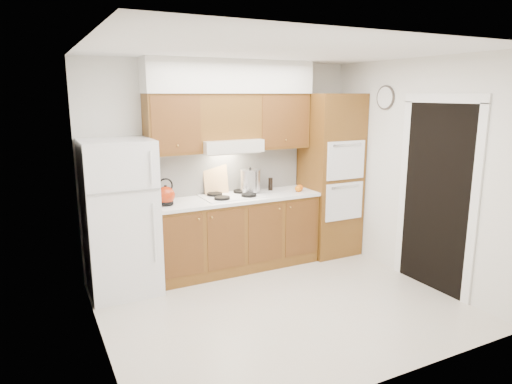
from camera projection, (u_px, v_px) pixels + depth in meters
floor at (281, 305)px, 4.84m from camera, size 3.60×3.60×0.00m
ceiling at (284, 50)px, 4.29m from camera, size 3.60×3.60×0.00m
wall_back at (224, 165)px, 5.88m from camera, size 3.60×0.02×2.60m
wall_left at (94, 205)px, 3.77m from camera, size 0.02×3.00×2.60m
wall_right at (415, 172)px, 5.36m from camera, size 0.02×3.00×2.60m
fridge at (120, 217)px, 5.03m from camera, size 0.75×0.72×1.72m
base_cabinets at (236, 234)px, 5.81m from camera, size 2.11×0.60×0.90m
countertop at (236, 198)px, 5.70m from camera, size 2.13×0.62×0.04m
backsplash at (226, 171)px, 5.89m from camera, size 2.11×0.03×0.56m
oven_cabinet at (330, 175)px, 6.27m from camera, size 0.70×0.65×2.20m
upper_cab_left at (172, 124)px, 5.30m from camera, size 0.63×0.33×0.70m
upper_cab_right at (279, 121)px, 5.93m from camera, size 0.73×0.33×0.70m
range_hood at (229, 145)px, 5.61m from camera, size 0.75×0.45×0.15m
upper_cab_over_hood at (227, 116)px, 5.59m from camera, size 0.75×0.33×0.55m
soffit at (230, 77)px, 5.50m from camera, size 2.13×0.36×0.40m
cooktop at (232, 196)px, 5.69m from camera, size 0.74×0.50×0.01m
doorway at (436, 198)px, 5.11m from camera, size 0.02×0.90×2.10m
wall_clock at (385, 98)px, 5.66m from camera, size 0.02×0.30×0.30m
kettle at (166, 195)px, 5.23m from camera, size 0.27×0.27×0.21m
cutting_board at (216, 178)px, 5.80m from camera, size 0.32×0.12×0.42m
stock_pot at (250, 181)px, 5.84m from camera, size 0.28×0.28×0.27m
condiment_a at (253, 185)px, 5.96m from camera, size 0.07×0.07×0.18m
condiment_b at (252, 183)px, 6.06m from camera, size 0.07×0.07×0.19m
condiment_c at (270, 184)px, 6.05m from camera, size 0.06×0.06×0.17m
orange_near at (298, 189)px, 5.96m from camera, size 0.09×0.09×0.09m
orange_far at (300, 188)px, 6.01m from camera, size 0.11×0.11×0.09m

